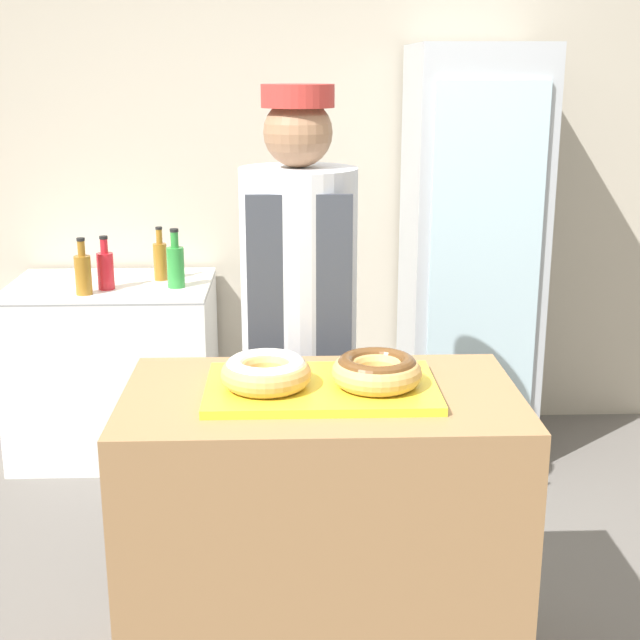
{
  "coord_description": "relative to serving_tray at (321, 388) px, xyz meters",
  "views": [
    {
      "loc": [
        -0.09,
        -2.32,
        1.79
      ],
      "look_at": [
        0.0,
        0.1,
        1.11
      ],
      "focal_mm": 50.0,
      "sensor_mm": 36.0,
      "label": 1
    }
  ],
  "objects": [
    {
      "name": "beverage_fridge",
      "position": [
        0.76,
        1.74,
        0.01
      ],
      "size": [
        0.58,
        0.66,
        1.9
      ],
      "color": "#ADB2B7",
      "rests_on": "ground_plane"
    },
    {
      "name": "serving_tray",
      "position": [
        0.0,
        0.0,
        0.0
      ],
      "size": [
        0.64,
        0.39,
        0.02
      ],
      "color": "yellow",
      "rests_on": "display_counter"
    },
    {
      "name": "brownie_back_left",
      "position": [
        -0.11,
        0.14,
        0.03
      ],
      "size": [
        0.08,
        0.08,
        0.03
      ],
      "color": "black",
      "rests_on": "serving_tray"
    },
    {
      "name": "wall_back",
      "position": [
        0.0,
        2.13,
        0.41
      ],
      "size": [
        8.0,
        0.06,
        2.7
      ],
      "color": "#BCB29E",
      "rests_on": "ground_plane"
    },
    {
      "name": "display_counter",
      "position": [
        0.0,
        0.0,
        -0.48
      ],
      "size": [
        1.1,
        0.65,
        0.93
      ],
      "color": "#997047",
      "rests_on": "ground_plane"
    },
    {
      "name": "brownie_back_right",
      "position": [
        0.11,
        0.14,
        0.03
      ],
      "size": [
        0.08,
        0.08,
        0.03
      ],
      "color": "black",
      "rests_on": "serving_tray"
    },
    {
      "name": "bottle_red",
      "position": [
        -0.91,
        1.63,
        -0.01
      ],
      "size": [
        0.07,
        0.07,
        0.24
      ],
      "color": "red",
      "rests_on": "chest_freezer"
    },
    {
      "name": "donut_light_glaze",
      "position": [
        -0.15,
        -0.02,
        0.06
      ],
      "size": [
        0.25,
        0.25,
        0.08
      ],
      "color": "tan",
      "rests_on": "serving_tray"
    },
    {
      "name": "bottle_green",
      "position": [
        -0.6,
        1.66,
        -0.0
      ],
      "size": [
        0.08,
        0.08,
        0.27
      ],
      "color": "#2D8C38",
      "rests_on": "chest_freezer"
    },
    {
      "name": "bottle_amber",
      "position": [
        -0.69,
        1.81,
        -0.01
      ],
      "size": [
        0.06,
        0.06,
        0.25
      ],
      "color": "#99661E",
      "rests_on": "chest_freezer"
    },
    {
      "name": "baker_person",
      "position": [
        -0.05,
        0.65,
        -0.02
      ],
      "size": [
        0.4,
        0.4,
        1.75
      ],
      "color": "#4C4C51",
      "rests_on": "ground_plane"
    },
    {
      "name": "bottle_amber_b",
      "position": [
        -0.99,
        1.54,
        -0.01
      ],
      "size": [
        0.07,
        0.07,
        0.25
      ],
      "color": "#99661E",
      "rests_on": "chest_freezer"
    },
    {
      "name": "donut_chocolate_glaze",
      "position": [
        0.15,
        -0.02,
        0.06
      ],
      "size": [
        0.25,
        0.25,
        0.08
      ],
      "color": "tan",
      "rests_on": "serving_tray"
    },
    {
      "name": "chest_freezer",
      "position": [
        -0.92,
        1.74,
        -0.52
      ],
      "size": [
        0.93,
        0.65,
        0.83
      ],
      "color": "white",
      "rests_on": "ground_plane"
    }
  ]
}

